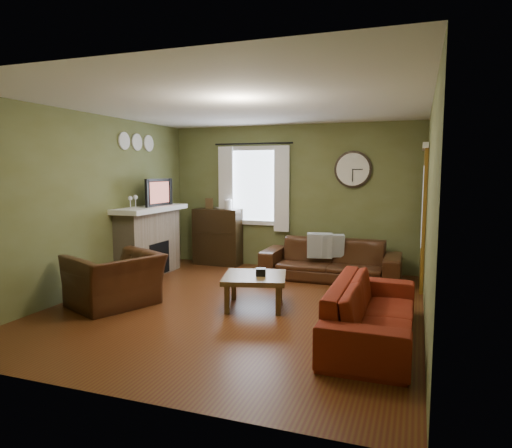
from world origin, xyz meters
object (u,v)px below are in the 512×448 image
(armchair, at_px, (115,280))
(sofa_red, at_px, (373,311))
(bookshelf, at_px, (218,237))
(coffee_table, at_px, (255,291))
(sofa_brown, at_px, (330,260))

(armchair, bearing_deg, sofa_red, 112.11)
(bookshelf, height_order, sofa_red, bookshelf)
(bookshelf, bearing_deg, armchair, -92.81)
(bookshelf, distance_m, coffee_table, 2.87)
(sofa_brown, relative_size, armchair, 2.08)
(sofa_brown, distance_m, armchair, 3.42)
(bookshelf, xyz_separation_m, sofa_red, (3.16, -3.02, -0.22))
(armchair, height_order, coffee_table, armchair)
(bookshelf, bearing_deg, sofa_brown, -12.41)
(sofa_brown, height_order, armchair, armchair)
(sofa_red, distance_m, coffee_table, 1.70)
(bookshelf, xyz_separation_m, armchair, (-0.14, -2.94, -0.18))
(sofa_brown, xyz_separation_m, sofa_red, (0.91, -2.53, -0.02))
(bookshelf, xyz_separation_m, coffee_table, (1.60, -2.36, -0.32))
(sofa_red, bearing_deg, sofa_brown, 19.87)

